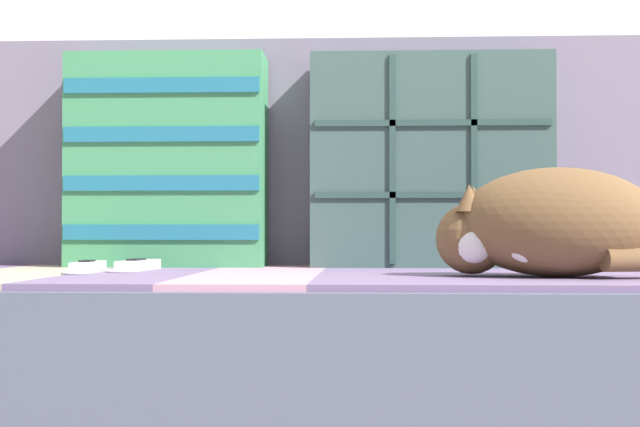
# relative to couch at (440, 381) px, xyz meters

# --- Properties ---
(couch) EXTENTS (2.18, 0.90, 0.37)m
(couch) POSITION_rel_couch_xyz_m (0.00, 0.00, 0.00)
(couch) COLOR brown
(couch) RESTS_ON ground_plane
(sofa_backrest) EXTENTS (2.13, 0.14, 0.47)m
(sofa_backrest) POSITION_rel_couch_xyz_m (-0.00, 0.38, 0.42)
(sofa_backrest) COLOR slate
(sofa_backrest) RESTS_ON couch
(throw_pillow_quilted) EXTENTS (0.47, 0.14, 0.42)m
(throw_pillow_quilted) POSITION_rel_couch_xyz_m (0.00, 0.24, 0.40)
(throw_pillow_quilted) COLOR #38514C
(throw_pillow_quilted) RESTS_ON couch
(throw_pillow_striped) EXTENTS (0.39, 0.14, 0.42)m
(throw_pillow_striped) POSITION_rel_couch_xyz_m (-0.52, 0.24, 0.40)
(throw_pillow_striped) COLOR #3D8956
(throw_pillow_striped) RESTS_ON couch
(sleeping_cat) EXTENTS (0.38, 0.25, 0.17)m
(sleeping_cat) POSITION_rel_couch_xyz_m (0.15, -0.18, 0.27)
(sleeping_cat) COLOR brown
(sleeping_cat) RESTS_ON couch
(game_remote_near) EXTENTS (0.06, 0.20, 0.02)m
(game_remote_near) POSITION_rel_couch_xyz_m (-0.61, -0.04, 0.20)
(game_remote_near) COLOR white
(game_remote_near) RESTS_ON couch
(game_remote_far) EXTENTS (0.06, 0.21, 0.02)m
(game_remote_far) POSITION_rel_couch_xyz_m (-0.54, 0.05, 0.20)
(game_remote_far) COLOR white
(game_remote_far) RESTS_ON couch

